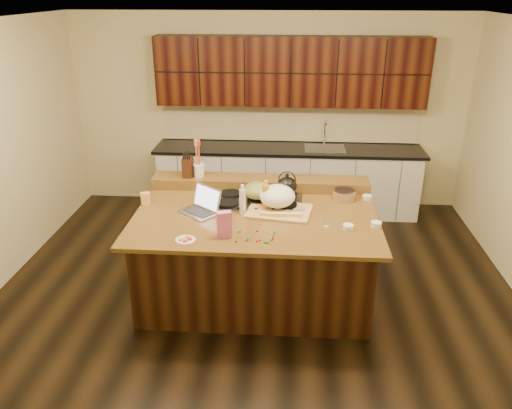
{
  "coord_description": "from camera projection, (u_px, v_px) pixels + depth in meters",
  "views": [
    {
      "loc": [
        0.32,
        -4.48,
        2.99
      ],
      "look_at": [
        0.0,
        0.05,
        1.0
      ],
      "focal_mm": 35.0,
      "sensor_mm": 36.0,
      "label": 1
    }
  ],
  "objects": [
    {
      "name": "back_ledge",
      "position": [
        260.0,
        183.0,
        5.56
      ],
      "size": [
        2.4,
        0.3,
        0.12
      ],
      "primitive_type": "cube",
      "color": "black",
      "rests_on": "island"
    },
    {
      "name": "package_box",
      "position": [
        146.0,
        199.0,
        5.13
      ],
      "size": [
        0.11,
        0.09,
        0.13
      ],
      "primitive_type": "cube",
      "rotation": [
        0.0,
        0.0,
        0.4
      ],
      "color": "#F7AE57",
      "rests_on": "island"
    },
    {
      "name": "gumdrop_4",
      "position": [
        224.0,
        232.0,
        4.55
      ],
      "size": [
        0.02,
        0.02,
        0.02
      ],
      "primitive_type": "ellipsoid",
      "color": "red",
      "rests_on": "island"
    },
    {
      "name": "utensil_crock",
      "position": [
        199.0,
        170.0,
        5.55
      ],
      "size": [
        0.14,
        0.14,
        0.14
      ],
      "primitive_type": "cylinder",
      "rotation": [
        0.0,
        0.0,
        -0.15
      ],
      "color": "white",
      "rests_on": "back_ledge"
    },
    {
      "name": "gumdrop_6",
      "position": [
        257.0,
        241.0,
        4.4
      ],
      "size": [
        0.02,
        0.02,
        0.02
      ],
      "primitive_type": "ellipsoid",
      "color": "red",
      "rests_on": "island"
    },
    {
      "name": "gumdrop_13",
      "position": [
        273.0,
        236.0,
        4.49
      ],
      "size": [
        0.02,
        0.02,
        0.02
      ],
      "primitive_type": "ellipsoid",
      "color": "#198C26",
      "rests_on": "island"
    },
    {
      "name": "gumdrop_0",
      "position": [
        260.0,
        240.0,
        4.41
      ],
      "size": [
        0.02,
        0.02,
        0.02
      ],
      "primitive_type": "ellipsoid",
      "color": "red",
      "rests_on": "island"
    },
    {
      "name": "wooden_tray",
      "position": [
        278.0,
        200.0,
        4.99
      ],
      "size": [
        0.68,
        0.55,
        0.25
      ],
      "rotation": [
        0.0,
        0.0,
        -0.16
      ],
      "color": "tan",
      "rests_on": "island"
    },
    {
      "name": "gumdrop_2",
      "position": [
        257.0,
        231.0,
        4.58
      ],
      "size": [
        0.02,
        0.02,
        0.02
      ],
      "primitive_type": "ellipsoid",
      "color": "red",
      "rests_on": "island"
    },
    {
      "name": "knife_block",
      "position": [
        188.0,
        167.0,
        5.54
      ],
      "size": [
        0.11,
        0.18,
        0.22
      ],
      "primitive_type": "cube",
      "rotation": [
        0.0,
        0.0,
        0.02
      ],
      "color": "black",
      "rests_on": "back_ledge"
    },
    {
      "name": "gumdrop_7",
      "position": [
        239.0,
        232.0,
        4.57
      ],
      "size": [
        0.02,
        0.02,
        0.02
      ],
      "primitive_type": "ellipsoid",
      "color": "#198C26",
      "rests_on": "island"
    },
    {
      "name": "gumdrop_8",
      "position": [
        273.0,
        238.0,
        4.45
      ],
      "size": [
        0.02,
        0.02,
        0.02
      ],
      "primitive_type": "ellipsoid",
      "color": "red",
      "rests_on": "island"
    },
    {
      "name": "oil_bottle",
      "position": [
        266.0,
        198.0,
        4.97
      ],
      "size": [
        0.09,
        0.09,
        0.27
      ],
      "primitive_type": "cylinder",
      "rotation": [
        0.0,
        0.0,
        0.4
      ],
      "color": "orange",
      "rests_on": "island"
    },
    {
      "name": "island",
      "position": [
        256.0,
        254.0,
        5.13
      ],
      "size": [
        2.4,
        1.6,
        0.92
      ],
      "color": "black",
      "rests_on": "ground"
    },
    {
      "name": "candy_plate",
      "position": [
        185.0,
        240.0,
        4.42
      ],
      "size": [
        0.23,
        0.23,
        0.01
      ],
      "primitive_type": "cylinder",
      "rotation": [
        0.0,
        0.0,
        0.36
      ],
      "color": "white",
      "rests_on": "island"
    },
    {
      "name": "gumdrop_1",
      "position": [
        246.0,
        240.0,
        4.41
      ],
      "size": [
        0.02,
        0.02,
        0.02
      ],
      "primitive_type": "ellipsoid",
      "color": "#198C26",
      "rests_on": "island"
    },
    {
      "name": "ramekin_c",
      "position": [
        367.0,
        197.0,
        5.27
      ],
      "size": [
        0.13,
        0.13,
        0.04
      ],
      "primitive_type": "cylinder",
      "rotation": [
        0.0,
        0.0,
        -0.39
      ],
      "color": "white",
      "rests_on": "island"
    },
    {
      "name": "kitchen_timer",
      "position": [
        327.0,
        220.0,
        4.73
      ],
      "size": [
        0.1,
        0.1,
        0.07
      ],
      "primitive_type": "cone",
      "rotation": [
        0.0,
        0.0,
        0.3
      ],
      "color": "silver",
      "rests_on": "island"
    },
    {
      "name": "back_counter",
      "position": [
        289.0,
        143.0,
        6.93
      ],
      "size": [
        3.7,
        0.66,
        2.4
      ],
      "color": "silver",
      "rests_on": "ground"
    },
    {
      "name": "gumdrop_14",
      "position": [
        240.0,
        231.0,
        4.58
      ],
      "size": [
        0.02,
        0.02,
        0.02
      ],
      "primitive_type": "ellipsoid",
      "color": "red",
      "rests_on": "island"
    },
    {
      "name": "ramekin_b",
      "position": [
        376.0,
        224.0,
        4.68
      ],
      "size": [
        0.11,
        0.11,
        0.04
      ],
      "primitive_type": "cylinder",
      "rotation": [
        0.0,
        0.0,
        0.14
      ],
      "color": "white",
      "rests_on": "island"
    },
    {
      "name": "pink_bag",
      "position": [
        224.0,
        224.0,
        4.45
      ],
      "size": [
        0.15,
        0.11,
        0.24
      ],
      "primitive_type": "cube",
      "rotation": [
        0.0,
        0.0,
        0.31
      ],
      "color": "#CE6195",
      "rests_on": "island"
    },
    {
      "name": "gumdrop_9",
      "position": [
        248.0,
        238.0,
        4.44
      ],
      "size": [
        0.02,
        0.02,
        0.02
      ],
      "primitive_type": "ellipsoid",
      "color": "#198C26",
      "rests_on": "island"
    },
    {
      "name": "gumdrop_5",
      "position": [
        265.0,
        242.0,
        4.38
      ],
      "size": [
        0.02,
        0.02,
        0.02
      ],
      "primitive_type": "ellipsoid",
      "color": "#198C26",
      "rests_on": "island"
    },
    {
      "name": "gumdrop_12",
      "position": [
        272.0,
        240.0,
        4.42
      ],
      "size": [
        0.02,
        0.02,
        0.02
      ],
      "primitive_type": "ellipsoid",
      "color": "red",
      "rests_on": "island"
    },
    {
      "name": "ramekin_a",
      "position": [
        348.0,
        227.0,
        4.62
      ],
      "size": [
        0.11,
        0.11,
        0.04
      ],
      "primitive_type": "cylinder",
      "rotation": [
        0.0,
        0.0,
        -0.12
      ],
      "color": "white",
      "rests_on": "island"
    },
    {
      "name": "green_bowl",
      "position": [
        258.0,
        190.0,
        5.16
      ],
      "size": [
        0.31,
        0.31,
        0.17
      ],
      "primitive_type": "ellipsoid",
      "rotation": [
        0.0,
        0.0,
        0.01
      ],
      "color": "olive",
      "rests_on": "cooktop"
    },
    {
      "name": "strainer_bowl",
      "position": [
        344.0,
        196.0,
        5.26
      ],
      "size": [
        0.29,
        0.29,
        0.09
      ],
      "primitive_type": "cylinder",
      "rotation": [
        0.0,
        0.0,
        0.22
      ],
      "color": "#996B3F",
      "rests_on": "island"
    },
    {
      "name": "cooktop",
      "position": [
        258.0,
        201.0,
        5.21
      ],
      "size": [
        0.92,
        0.52,
        0.05
      ],
      "color": "gray",
      "rests_on": "island"
    },
    {
      "name": "gumdrop_11",
      "position": [
        268.0,
        243.0,
        4.37
      ],
      "size": [
        0.02,
        0.02,
        0.02
      ],
      "primitive_type": "ellipsoid",
      "color": "#198C26",
      "rests_on": "island"
    },
    {
      "name": "vinegar_bottle",
      "position": [
        242.0,
        201.0,
        4.91
      ],
      "size": [
        0.07,
        0.07,
        0.25
      ],
      "primitive_type": "cylinder",
      "rotation": [
        0.0,
        0.0,
        0.14
      ],
      "color": "silver",
      "rests_on": "island"
    },
    {
      "name": "laptop",
      "position": [
        202.0,
        206.0,
        4.96
      ],
      "size": [
        0.46,
        0.45,
        0.25
      ],
      "rotation": [
        0.0,
        0.0,
        -0.68
      ],
      "color": "#B7B7BC",
      "rests_on": "island"
    },
    {
      "name": "kettle",
      "position": [
        287.0,
        186.0,
        5.26
      ],
      "size": [
        0.25,
        0.25,
        0.19
      ],
      "primitive_type": "ellipsoid",
      "rotation": [
        0.0,
        0.0,
        0.21
      ],
      "color": "black",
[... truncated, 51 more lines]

